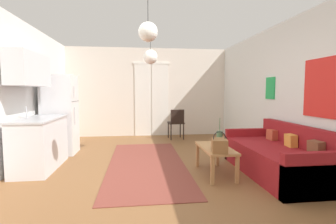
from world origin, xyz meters
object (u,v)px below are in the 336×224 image
(handbag, at_px, (219,145))
(pendant_lamp_far, at_px, (150,57))
(coffee_table, at_px, (215,151))
(accent_chair, at_px, (176,122))
(pendant_lamp_near, at_px, (148,32))
(refrigerator, at_px, (60,115))
(couch, at_px, (280,158))
(bamboo_vase, at_px, (220,138))

(handbag, height_order, pendant_lamp_far, pendant_lamp_far)
(coffee_table, distance_m, handbag, 0.38)
(accent_chair, distance_m, pendant_lamp_far, 2.46)
(handbag, distance_m, pendant_lamp_near, 1.91)
(coffee_table, distance_m, refrigerator, 3.42)
(handbag, height_order, accent_chair, accent_chair)
(couch, xyz_separation_m, bamboo_vase, (-0.94, 0.22, 0.30))
(refrigerator, xyz_separation_m, accent_chair, (2.75, 1.29, -0.36))
(couch, relative_size, bamboo_vase, 4.33)
(refrigerator, bearing_deg, couch, -25.19)
(handbag, bearing_deg, pendant_lamp_near, -171.11)
(pendant_lamp_near, bearing_deg, bamboo_vase, 25.85)
(coffee_table, height_order, handbag, handbag)
(bamboo_vase, relative_size, refrigerator, 0.28)
(coffee_table, bearing_deg, pendant_lamp_near, -155.75)
(refrigerator, relative_size, pendant_lamp_far, 2.29)
(refrigerator, distance_m, accent_chair, 3.06)
(handbag, distance_m, accent_chair, 3.35)
(pendant_lamp_far, bearing_deg, bamboo_vase, -48.54)
(bamboo_vase, distance_m, pendant_lamp_near, 2.05)
(bamboo_vase, bearing_deg, couch, -13.29)
(coffee_table, height_order, pendant_lamp_far, pendant_lamp_far)
(coffee_table, relative_size, pendant_lamp_far, 1.32)
(coffee_table, relative_size, pendant_lamp_near, 1.51)
(coffee_table, xyz_separation_m, pendant_lamp_near, (-1.11, -0.50, 1.75))
(refrigerator, xyz_separation_m, pendant_lamp_far, (1.94, -0.42, 1.21))
(accent_chair, bearing_deg, pendant_lamp_far, 59.04)
(accent_chair, height_order, pendant_lamp_near, pendant_lamp_near)
(bamboo_vase, relative_size, pendant_lamp_far, 0.63)
(handbag, xyz_separation_m, pendant_lamp_far, (-0.93, 1.63, 1.50))
(pendant_lamp_near, bearing_deg, coffee_table, 24.25)
(bamboo_vase, relative_size, handbag, 1.40)
(couch, distance_m, handbag, 1.14)
(handbag, relative_size, pendant_lamp_near, 0.51)
(refrigerator, bearing_deg, pendant_lamp_far, -12.24)
(accent_chair, height_order, pendant_lamp_far, pendant_lamp_far)
(bamboo_vase, relative_size, accent_chair, 0.55)
(accent_chair, bearing_deg, bamboo_vase, 89.50)
(bamboo_vase, bearing_deg, pendant_lamp_near, -154.15)
(coffee_table, xyz_separation_m, handbag, (-0.05, -0.33, 0.17))
(couch, distance_m, pendant_lamp_far, 3.05)
(bamboo_vase, height_order, handbag, bamboo_vase)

